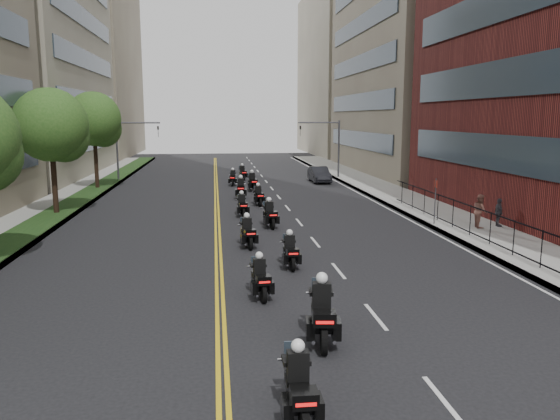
% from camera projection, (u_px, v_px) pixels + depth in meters
% --- Properties ---
extents(ground, '(160.00, 160.00, 0.00)m').
position_uv_depth(ground, '(295.00, 411.00, 11.19)').
color(ground, black).
rests_on(ground, ground).
extents(sidewalk_right, '(4.00, 90.00, 0.15)m').
position_uv_depth(sidewalk_right, '(416.00, 204.00, 37.05)').
color(sidewalk_right, gray).
rests_on(sidewalk_right, ground).
extents(sidewalk_left, '(4.00, 90.00, 0.15)m').
position_uv_depth(sidewalk_left, '(48.00, 212.00, 34.23)').
color(sidewalk_left, gray).
rests_on(sidewalk_left, ground).
extents(grass_strip, '(2.00, 90.00, 0.04)m').
position_uv_depth(grass_strip, '(61.00, 210.00, 34.31)').
color(grass_strip, '#123313').
rests_on(grass_strip, sidewalk_left).
extents(building_right_tan, '(15.11, 28.00, 30.00)m').
position_uv_depth(building_right_tan, '(429.00, 31.00, 58.15)').
color(building_right_tan, '#7A6B59').
rests_on(building_right_tan, ground).
extents(building_right_far, '(15.00, 28.00, 26.00)m').
position_uv_depth(building_right_far, '(357.00, 72.00, 87.84)').
color(building_right_far, gray).
rests_on(building_right_far, ground).
extents(building_left_far, '(16.00, 28.00, 26.00)m').
position_uv_depth(building_left_far, '(77.00, 70.00, 82.73)').
color(building_left_far, '#7A6B59').
rests_on(building_left_far, ground).
extents(iron_fence, '(0.05, 28.00, 1.50)m').
position_uv_depth(iron_fence, '(502.00, 233.00, 24.07)').
color(iron_fence, black).
rests_on(iron_fence, sidewalk_right).
extents(street_trees, '(4.40, 38.40, 7.98)m').
position_uv_depth(street_trees, '(22.00, 133.00, 27.23)').
color(street_trees, '#321E16').
rests_on(street_trees, ground).
extents(traffic_signal_right, '(4.09, 0.20, 5.60)m').
position_uv_depth(traffic_signal_right, '(329.00, 140.00, 52.78)').
color(traffic_signal_right, '#3F3F44').
rests_on(traffic_signal_right, ground).
extents(traffic_signal_left, '(4.09, 0.20, 5.60)m').
position_uv_depth(traffic_signal_left, '(127.00, 141.00, 50.54)').
color(traffic_signal_left, '#3F3F44').
rests_on(traffic_signal_left, ground).
extents(motorcycle_0, '(0.51, 2.21, 1.63)m').
position_uv_depth(motorcycle_0, '(299.00, 389.00, 10.78)').
color(motorcycle_0, black).
rests_on(motorcycle_0, ground).
extents(motorcycle_1, '(0.75, 2.54, 1.88)m').
position_uv_depth(motorcycle_1, '(322.00, 315.00, 14.53)').
color(motorcycle_1, black).
rests_on(motorcycle_1, ground).
extents(motorcycle_2, '(0.57, 2.06, 1.52)m').
position_uv_depth(motorcycle_2, '(260.00, 279.00, 18.19)').
color(motorcycle_2, black).
rests_on(motorcycle_2, ground).
extents(motorcycle_3, '(0.48, 2.06, 1.52)m').
position_uv_depth(motorcycle_3, '(290.00, 252.00, 21.79)').
color(motorcycle_3, black).
rests_on(motorcycle_3, ground).
extents(motorcycle_4, '(0.64, 2.15, 1.59)m').
position_uv_depth(motorcycle_4, '(247.00, 234.00, 25.20)').
color(motorcycle_4, black).
rests_on(motorcycle_4, ground).
extents(motorcycle_5, '(0.66, 2.22, 1.64)m').
position_uv_depth(motorcycle_5, '(270.00, 215.00, 29.68)').
color(motorcycle_5, black).
rests_on(motorcycle_5, ground).
extents(motorcycle_6, '(0.55, 2.11, 1.56)m').
position_uv_depth(motorcycle_6, '(242.00, 206.00, 32.95)').
color(motorcycle_6, black).
rests_on(motorcycle_6, ground).
extents(motorcycle_7, '(0.58, 2.07, 1.53)m').
position_uv_depth(motorcycle_7, '(258.00, 196.00, 37.06)').
color(motorcycle_7, black).
rests_on(motorcycle_7, ground).
extents(motorcycle_8, '(0.56, 2.36, 1.74)m').
position_uv_depth(motorcycle_8, '(241.00, 189.00, 40.09)').
color(motorcycle_8, black).
rests_on(motorcycle_8, ground).
extents(motorcycle_9, '(0.68, 2.33, 1.72)m').
position_uv_depth(motorcycle_9, '(252.00, 183.00, 44.15)').
color(motorcycle_9, black).
rests_on(motorcycle_9, ground).
extents(motorcycle_10, '(0.57, 2.09, 1.55)m').
position_uv_depth(motorcycle_10, '(233.00, 179.00, 47.71)').
color(motorcycle_10, black).
rests_on(motorcycle_10, ground).
extents(motorcycle_11, '(0.65, 2.13, 1.58)m').
position_uv_depth(motorcycle_11, '(242.00, 173.00, 51.86)').
color(motorcycle_11, black).
rests_on(motorcycle_11, ground).
extents(parked_sedan, '(1.56, 4.34, 1.43)m').
position_uv_depth(parked_sedan, '(319.00, 174.00, 50.07)').
color(parked_sedan, black).
rests_on(parked_sedan, ground).
extents(pedestrian_b, '(0.79, 0.95, 1.78)m').
position_uv_depth(pedestrian_b, '(480.00, 211.00, 28.82)').
color(pedestrian_b, '#905D4E').
rests_on(pedestrian_b, sidewalk_right).
extents(pedestrian_c, '(0.49, 0.93, 1.52)m').
position_uv_depth(pedestrian_c, '(499.00, 212.00, 29.11)').
color(pedestrian_c, '#3D3C43').
rests_on(pedestrian_c, sidewalk_right).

